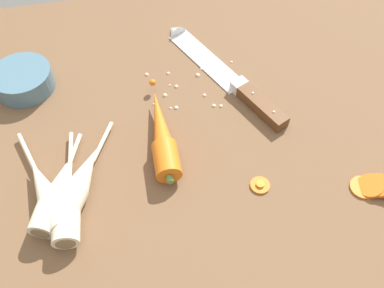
{
  "coord_description": "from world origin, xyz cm",
  "views": [
    {
      "loc": [
        -8.19,
        -41.99,
        57.18
      ],
      "look_at": [
        0.0,
        -2.0,
        1.5
      ],
      "focal_mm": 38.73,
      "sensor_mm": 36.0,
      "label": 1
    }
  ],
  "objects_px": {
    "whole_carrot": "(162,135)",
    "carrot_slice_stray_near": "(260,185)",
    "parsnip_back": "(47,194)",
    "prep_bowl": "(23,79)",
    "chefs_knife": "(219,70)",
    "parsnip_mid_right": "(54,196)",
    "parsnip_mid_left": "(81,180)",
    "parsnip_front": "(67,202)"
  },
  "relations": [
    {
      "from": "whole_carrot",
      "to": "carrot_slice_stray_near",
      "type": "bearing_deg",
      "value": -40.01
    },
    {
      "from": "parsnip_back",
      "to": "prep_bowl",
      "type": "xyz_separation_m",
      "value": [
        -0.04,
        0.26,
        0.0
      ]
    },
    {
      "from": "chefs_knife",
      "to": "parsnip_mid_right",
      "type": "distance_m",
      "value": 0.39
    },
    {
      "from": "parsnip_mid_left",
      "to": "carrot_slice_stray_near",
      "type": "bearing_deg",
      "value": -11.25
    },
    {
      "from": "parsnip_mid_left",
      "to": "prep_bowl",
      "type": "bearing_deg",
      "value": 111.63
    },
    {
      "from": "chefs_knife",
      "to": "whole_carrot",
      "type": "distance_m",
      "value": 0.2
    },
    {
      "from": "chefs_knife",
      "to": "parsnip_mid_right",
      "type": "height_order",
      "value": "parsnip_mid_right"
    },
    {
      "from": "chefs_knife",
      "to": "carrot_slice_stray_near",
      "type": "height_order",
      "value": "chefs_knife"
    },
    {
      "from": "parsnip_mid_right",
      "to": "carrot_slice_stray_near",
      "type": "relative_size",
      "value": 5.92
    },
    {
      "from": "parsnip_mid_left",
      "to": "prep_bowl",
      "type": "distance_m",
      "value": 0.26
    },
    {
      "from": "parsnip_front",
      "to": "parsnip_back",
      "type": "height_order",
      "value": "same"
    },
    {
      "from": "prep_bowl",
      "to": "parsnip_mid_left",
      "type": "bearing_deg",
      "value": -68.37
    },
    {
      "from": "whole_carrot",
      "to": "carrot_slice_stray_near",
      "type": "xyz_separation_m",
      "value": [
        0.14,
        -0.12,
        -0.02
      ]
    },
    {
      "from": "carrot_slice_stray_near",
      "to": "whole_carrot",
      "type": "bearing_deg",
      "value": 139.99
    },
    {
      "from": "chefs_knife",
      "to": "parsnip_mid_left",
      "type": "relative_size",
      "value": 1.85
    },
    {
      "from": "carrot_slice_stray_near",
      "to": "prep_bowl",
      "type": "distance_m",
      "value": 0.48
    },
    {
      "from": "chefs_knife",
      "to": "parsnip_front",
      "type": "distance_m",
      "value": 0.38
    },
    {
      "from": "parsnip_mid_right",
      "to": "parsnip_back",
      "type": "relative_size",
      "value": 0.91
    },
    {
      "from": "parsnip_mid_right",
      "to": "prep_bowl",
      "type": "bearing_deg",
      "value": 101.81
    },
    {
      "from": "parsnip_mid_left",
      "to": "chefs_knife",
      "type": "bearing_deg",
      "value": 37.3
    },
    {
      "from": "parsnip_back",
      "to": "chefs_knife",
      "type": "bearing_deg",
      "value": 34.23
    },
    {
      "from": "parsnip_back",
      "to": "prep_bowl",
      "type": "bearing_deg",
      "value": 99.62
    },
    {
      "from": "whole_carrot",
      "to": "prep_bowl",
      "type": "relative_size",
      "value": 2.04
    },
    {
      "from": "whole_carrot",
      "to": "parsnip_front",
      "type": "height_order",
      "value": "whole_carrot"
    },
    {
      "from": "carrot_slice_stray_near",
      "to": "parsnip_mid_left",
      "type": "bearing_deg",
      "value": 168.75
    },
    {
      "from": "carrot_slice_stray_near",
      "to": "chefs_knife",
      "type": "bearing_deg",
      "value": 90.46
    },
    {
      "from": "parsnip_mid_left",
      "to": "parsnip_mid_right",
      "type": "height_order",
      "value": "same"
    },
    {
      "from": "parsnip_front",
      "to": "parsnip_mid_left",
      "type": "relative_size",
      "value": 1.19
    },
    {
      "from": "whole_carrot",
      "to": "carrot_slice_stray_near",
      "type": "relative_size",
      "value": 7.12
    },
    {
      "from": "whole_carrot",
      "to": "carrot_slice_stray_near",
      "type": "height_order",
      "value": "whole_carrot"
    },
    {
      "from": "parsnip_mid_left",
      "to": "parsnip_back",
      "type": "distance_m",
      "value": 0.05
    },
    {
      "from": "parsnip_front",
      "to": "parsnip_mid_right",
      "type": "relative_size",
      "value": 1.13
    },
    {
      "from": "parsnip_back",
      "to": "carrot_slice_stray_near",
      "type": "relative_size",
      "value": 6.47
    },
    {
      "from": "parsnip_back",
      "to": "carrot_slice_stray_near",
      "type": "height_order",
      "value": "parsnip_back"
    },
    {
      "from": "parsnip_front",
      "to": "prep_bowl",
      "type": "relative_size",
      "value": 1.92
    },
    {
      "from": "parsnip_back",
      "to": "parsnip_front",
      "type": "bearing_deg",
      "value": -33.29
    },
    {
      "from": "parsnip_mid_right",
      "to": "carrot_slice_stray_near",
      "type": "xyz_separation_m",
      "value": [
        0.32,
        -0.03,
        -0.02
      ]
    },
    {
      "from": "parsnip_back",
      "to": "prep_bowl",
      "type": "distance_m",
      "value": 0.26
    },
    {
      "from": "whole_carrot",
      "to": "parsnip_mid_right",
      "type": "distance_m",
      "value": 0.2
    },
    {
      "from": "parsnip_front",
      "to": "carrot_slice_stray_near",
      "type": "height_order",
      "value": "parsnip_front"
    },
    {
      "from": "parsnip_front",
      "to": "parsnip_mid_left",
      "type": "distance_m",
      "value": 0.04
    },
    {
      "from": "chefs_knife",
      "to": "parsnip_back",
      "type": "distance_m",
      "value": 0.39
    }
  ]
}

